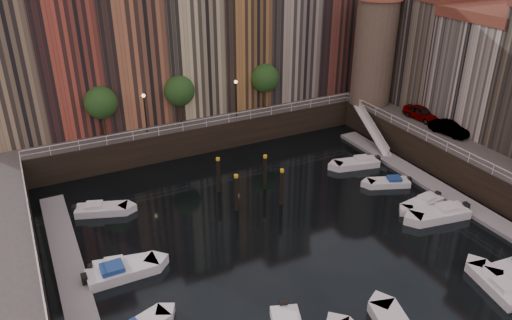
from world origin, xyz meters
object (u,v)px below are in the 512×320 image
corner_tower (375,42)px  boat_left_2 (121,272)px  mooring_pilings (250,182)px  car_a (421,114)px  car_b (449,129)px  gangway (372,128)px

corner_tower → boat_left_2: 37.48m
mooring_pilings → car_a: (21.58, 2.14, 2.07)m
mooring_pilings → corner_tower: bearing=24.5°
boat_left_2 → car_b: 34.38m
corner_tower → gangway: (-2.90, -4.50, -8.28)m
corner_tower → gangway: corner_tower is taller
corner_tower → gangway: size_ratio=1.66×
car_a → car_b: (-0.46, -4.42, -0.07)m
mooring_pilings → boat_left_2: (-12.94, -5.61, -1.24)m
gangway → car_a: 5.38m
corner_tower → car_a: bearing=-78.0°
mooring_pilings → boat_left_2: mooring_pilings is taller
corner_tower → gangway: bearing=-122.8°
mooring_pilings → boat_left_2: bearing=-156.5°
mooring_pilings → car_b: bearing=-6.1°
corner_tower → boat_left_2: corner_tower is taller
gangway → boat_left_2: gangway is taller
gangway → car_a: car_a is taller
boat_left_2 → car_b: size_ratio=1.31×
car_b → gangway: bearing=109.0°
corner_tower → gangway: 9.86m
corner_tower → car_b: corner_tower is taller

